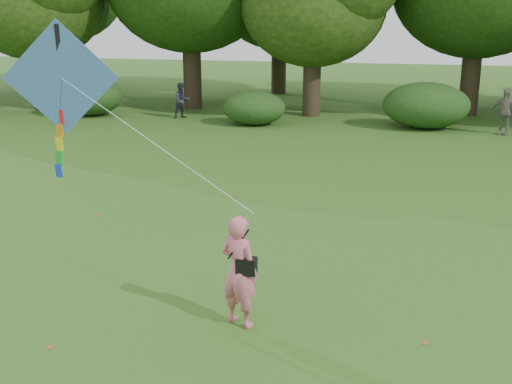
% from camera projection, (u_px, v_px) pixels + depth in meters
% --- Properties ---
extents(ground, '(100.00, 100.00, 0.00)m').
position_uv_depth(ground, '(252.00, 318.00, 10.19)').
color(ground, '#265114').
rests_on(ground, ground).
extents(man_kite_flyer, '(0.76, 0.65, 1.78)m').
position_uv_depth(man_kite_flyer, '(239.00, 271.00, 9.76)').
color(man_kite_flyer, '#D6647D').
rests_on(man_kite_flyer, ground).
extents(bystander_left, '(0.95, 0.96, 1.56)m').
position_uv_depth(bystander_left, '(182.00, 101.00, 28.50)').
color(bystander_left, '#292A36').
rests_on(bystander_left, ground).
extents(bystander_right, '(1.13, 0.79, 1.78)m').
position_uv_depth(bystander_right, '(505.00, 112.00, 24.72)').
color(bystander_right, gray).
rests_on(bystander_right, ground).
extents(crossbody_bag, '(0.43, 0.20, 0.71)m').
position_uv_depth(crossbody_bag, '(246.00, 265.00, 9.67)').
color(crossbody_bag, black).
rests_on(crossbody_bag, ground).
extents(flying_kite, '(5.06, 2.26, 2.93)m').
position_uv_depth(flying_kite, '(62.00, 81.00, 11.62)').
color(flying_kite, '#24309D').
rests_on(flying_kite, ground).
extents(shrub_band, '(39.15, 3.22, 1.88)m').
position_uv_depth(shrub_band, '(334.00, 105.00, 26.59)').
color(shrub_band, '#264919').
rests_on(shrub_band, ground).
extents(fallen_leaves, '(11.36, 14.45, 0.01)m').
position_uv_depth(fallen_leaves, '(263.00, 253.00, 12.87)').
color(fallen_leaves, brown).
rests_on(fallen_leaves, ground).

